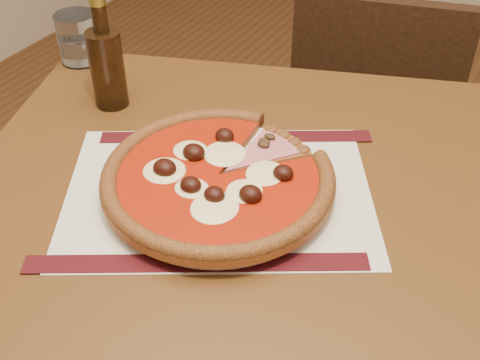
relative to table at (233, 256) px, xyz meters
name	(u,v)px	position (x,y,z in m)	size (l,w,h in m)	color
table	(233,256)	(0.00, 0.00, 0.00)	(1.02, 1.02, 0.75)	brown
chair_far	(370,117)	(-0.03, 0.74, -0.19)	(0.46, 0.46, 0.81)	black
placemat	(219,193)	(-0.03, 0.01, 0.10)	(0.43, 0.30, 0.00)	beige
plate	(218,187)	(-0.03, 0.01, 0.11)	(0.29, 0.29, 0.02)	white
pizza	(218,176)	(-0.03, 0.01, 0.13)	(0.32, 0.32, 0.04)	#AB5929
ham_slice	(273,158)	(0.02, 0.09, 0.13)	(0.09, 0.13, 0.02)	#AB5929
water_glass	(78,38)	(-0.46, 0.22, 0.15)	(0.08, 0.08, 0.09)	white
bottle	(107,65)	(-0.31, 0.13, 0.18)	(0.06, 0.06, 0.19)	#341E0D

